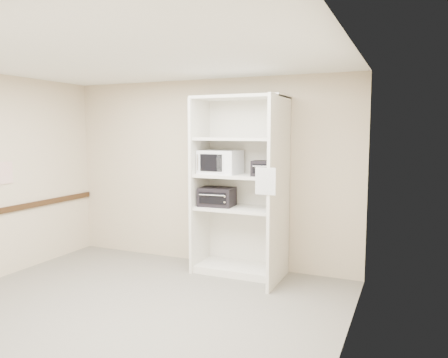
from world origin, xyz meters
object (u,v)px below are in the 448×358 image
at_px(shelving_unit, 243,192).
at_px(toaster_oven_lower, 217,197).
at_px(microwave, 220,162).
at_px(toaster_oven_upper, 266,168).

xyz_separation_m(shelving_unit, toaster_oven_lower, (-0.37, -0.03, -0.08)).
bearing_deg(microwave, toaster_oven_upper, -3.06).
distance_m(shelving_unit, microwave, 0.52).
bearing_deg(shelving_unit, toaster_oven_lower, -175.27).
bearing_deg(microwave, shelving_unit, 1.74).
relative_size(shelving_unit, toaster_oven_lower, 5.20).
relative_size(shelving_unit, toaster_oven_upper, 7.00).
xyz_separation_m(shelving_unit, microwave, (-0.34, 0.01, 0.40)).
xyz_separation_m(microwave, toaster_oven_upper, (0.68, -0.07, -0.06)).
bearing_deg(shelving_unit, microwave, 179.08).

